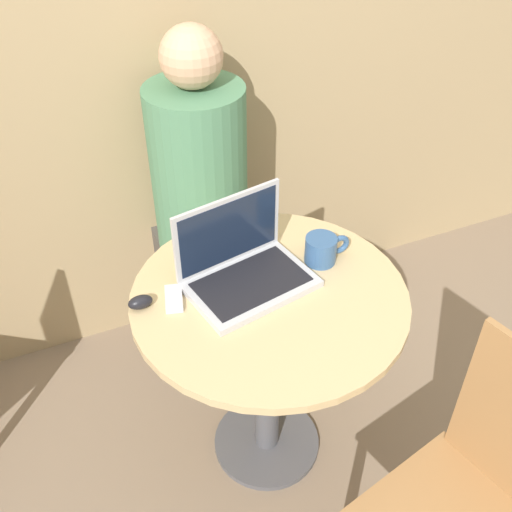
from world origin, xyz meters
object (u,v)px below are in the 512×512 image
laptop (243,266)px  person_seated (198,221)px  cell_phone (174,298)px  chair_empty (476,512)px

laptop → person_seated: (0.05, 0.55, -0.23)m
laptop → cell_phone: size_ratio=3.48×
cell_phone → chair_empty: size_ratio=0.12×
laptop → person_seated: 0.60m
laptop → person_seated: bearing=85.3°
laptop → chair_empty: bearing=-67.3°
chair_empty → person_seated: bearing=101.3°
laptop → chair_empty: size_ratio=0.42×
cell_phone → chair_empty: (0.50, -0.71, -0.26)m
cell_phone → chair_empty: chair_empty is taller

